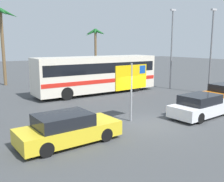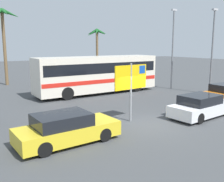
{
  "view_description": "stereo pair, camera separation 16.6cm",
  "coord_description": "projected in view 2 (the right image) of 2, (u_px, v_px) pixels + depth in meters",
  "views": [
    {
      "loc": [
        -8.92,
        -9.87,
        4.16
      ],
      "look_at": [
        -0.14,
        3.34,
        1.3
      ],
      "focal_mm": 41.19,
      "sensor_mm": 36.0,
      "label": 1
    },
    {
      "loc": [
        -8.78,
        -9.96,
        4.16
      ],
      "look_at": [
        -0.14,
        3.34,
        1.3
      ],
      "focal_mm": 41.19,
      "sensor_mm": 36.0,
      "label": 2
    }
  ],
  "objects": [
    {
      "name": "ferry_sign",
      "position": [
        132.0,
        79.0,
        13.82
      ],
      "size": [
        2.2,
        0.24,
        3.2
      ],
      "rotation": [
        0.0,
        0.0,
        0.08
      ],
      "color": "gray",
      "rests_on": "ground"
    },
    {
      "name": "car_yellow",
      "position": [
        66.0,
        129.0,
        10.95
      ],
      "size": [
        4.46,
        1.97,
        1.32
      ],
      "rotation": [
        0.0,
        0.0,
        0.04
      ],
      "color": "yellow",
      "rests_on": "ground"
    },
    {
      "name": "ground",
      "position": [
        148.0,
        124.0,
        13.67
      ],
      "size": [
        120.0,
        120.0,
        0.0
      ],
      "primitive_type": "plane",
      "color": "#424447"
    },
    {
      "name": "car_white",
      "position": [
        202.0,
        106.0,
        14.96
      ],
      "size": [
        4.46,
        2.03,
        1.32
      ],
      "rotation": [
        0.0,
        0.0,
        0.07
      ],
      "color": "silver",
      "rests_on": "ground"
    },
    {
      "name": "lamp_post_right_side",
      "position": [
        212.0,
        48.0,
        21.47
      ],
      "size": [
        0.56,
        0.2,
        7.08
      ],
      "color": "slate",
      "rests_on": "ground"
    },
    {
      "name": "palm_tree_seaside",
      "position": [
        97.0,
        38.0,
        35.03
      ],
      "size": [
        2.97,
        2.78,
        6.32
      ],
      "color": "brown",
      "rests_on": "ground"
    },
    {
      "name": "palm_tree_inland",
      "position": [
        3.0,
        25.0,
        25.88
      ],
      "size": [
        3.16,
        3.37,
        7.78
      ],
      "color": "brown",
      "rests_on": "ground"
    },
    {
      "name": "lamp_post_left_side",
      "position": [
        173.0,
        46.0,
        23.92
      ],
      "size": [
        0.56,
        0.2,
        7.37
      ],
      "color": "slate",
      "rests_on": "ground"
    },
    {
      "name": "bus_front_coach",
      "position": [
        98.0,
        73.0,
        22.08
      ],
      "size": [
        10.84,
        2.61,
        3.17
      ],
      "color": "silver",
      "rests_on": "ground"
    }
  ]
}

